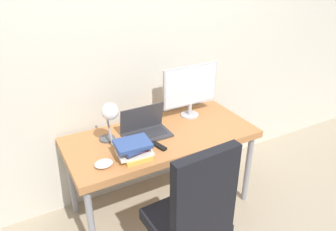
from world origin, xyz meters
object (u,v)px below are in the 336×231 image
monitor (190,88)px  book_stack (135,149)px  desk_lamp (110,115)px  laptop (145,129)px  game_controller (104,164)px  office_chair (193,214)px

monitor → book_stack: 0.83m
desk_lamp → book_stack: desk_lamp is taller
laptop → game_controller: 0.51m
laptop → monitor: monitor is taller
desk_lamp → book_stack: (0.09, -0.22, -0.20)m
desk_lamp → laptop: bearing=8.5°
game_controller → desk_lamp: bearing=56.7°
laptop → game_controller: bearing=-149.7°
desk_lamp → book_stack: 0.31m
office_chair → monitor: bearing=59.6°
book_stack → game_controller: bearing=179.1°
office_chair → book_stack: bearing=104.8°
monitor → office_chair: (-0.56, -0.95, -0.41)m
monitor → game_controller: monitor is taller
laptop → book_stack: size_ratio=1.40×
desk_lamp → monitor: bearing=12.1°
laptop → book_stack: laptop is taller
monitor → book_stack: size_ratio=1.98×
laptop → desk_lamp: desk_lamp is taller
monitor → game_controller: (-0.94, -0.38, -0.25)m
office_chair → game_controller: bearing=124.0°
game_controller → book_stack: bearing=-0.9°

